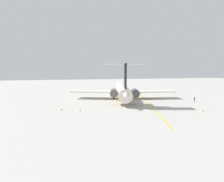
# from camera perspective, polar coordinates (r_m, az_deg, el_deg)

# --- Properties ---
(ground) EXTENTS (286.79, 286.79, 0.00)m
(ground) POSITION_cam_1_polar(r_m,az_deg,el_deg) (79.98, 12.53, -2.08)
(ground) COLOR #B7B5AD
(main_jetliner) EXTENTS (42.99, 38.43, 12.68)m
(main_jetliner) POSITION_cam_1_polar(r_m,az_deg,el_deg) (76.95, 2.89, 0.34)
(main_jetliner) COLOR silver
(main_jetliner) RESTS_ON ground
(ground_crew_near_nose) EXTENTS (0.38, 0.33, 1.84)m
(ground_crew_near_nose) POSITION_cam_1_polar(r_m,az_deg,el_deg) (102.53, 8.71, 0.43)
(ground_crew_near_nose) COLOR black
(ground_crew_near_nose) RESTS_ON ground
(ground_crew_near_tail) EXTENTS (0.29, 0.41, 1.82)m
(ground_crew_near_tail) POSITION_cam_1_polar(r_m,az_deg,el_deg) (75.23, 21.37, -1.98)
(ground_crew_near_tail) COLOR black
(ground_crew_near_tail) RESTS_ON ground
(safety_cone_nose) EXTENTS (0.40, 0.40, 0.55)m
(safety_cone_nose) POSITION_cam_1_polar(r_m,az_deg,el_deg) (59.73, 23.42, -4.94)
(safety_cone_nose) COLOR #EA590F
(safety_cone_nose) RESTS_ON ground
(safety_cone_wingtip) EXTENTS (0.40, 0.40, 0.55)m
(safety_cone_wingtip) POSITION_cam_1_polar(r_m,az_deg,el_deg) (58.36, -13.50, -4.85)
(safety_cone_wingtip) COLOR #EA590F
(safety_cone_wingtip) RESTS_ON ground
(safety_cone_tail) EXTENTS (0.40, 0.40, 0.55)m
(safety_cone_tail) POSITION_cam_1_polar(r_m,az_deg,el_deg) (56.79, -8.61, -5.05)
(safety_cone_tail) COLOR #EA590F
(safety_cone_tail) RESTS_ON ground
(taxiway_centreline) EXTENTS (82.06, 22.96, 0.01)m
(taxiway_centreline) POSITION_cam_1_polar(r_m,az_deg,el_deg) (81.45, 8.57, -1.85)
(taxiway_centreline) COLOR gold
(taxiway_centreline) RESTS_ON ground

